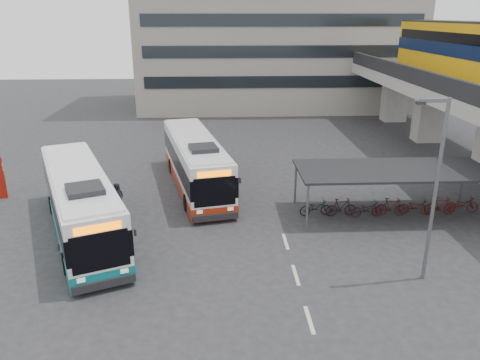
{
  "coord_description": "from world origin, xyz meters",
  "views": [
    {
      "loc": [
        -0.6,
        -19.69,
        10.13
      ],
      "look_at": [
        0.5,
        3.17,
        2.0
      ],
      "focal_mm": 35.0,
      "sensor_mm": 36.0,
      "label": 1
    }
  ],
  "objects_px": {
    "bus_teal": "(80,203)",
    "lamp_post": "(435,182)",
    "pedestrian": "(119,199)",
    "bus_main": "(195,163)"
  },
  "relations": [
    {
      "from": "bus_teal",
      "to": "lamp_post",
      "type": "relative_size",
      "value": 1.58
    },
    {
      "from": "pedestrian",
      "to": "bus_main",
      "type": "bearing_deg",
      "value": -22.62
    },
    {
      "from": "pedestrian",
      "to": "lamp_post",
      "type": "bearing_deg",
      "value": -97.06
    },
    {
      "from": "bus_main",
      "to": "bus_teal",
      "type": "height_order",
      "value": "bus_teal"
    },
    {
      "from": "bus_main",
      "to": "bus_teal",
      "type": "distance_m",
      "value": 8.22
    },
    {
      "from": "bus_main",
      "to": "lamp_post",
      "type": "xyz_separation_m",
      "value": [
        9.54,
        -11.21,
        2.62
      ]
    },
    {
      "from": "bus_main",
      "to": "pedestrian",
      "type": "xyz_separation_m",
      "value": [
        -3.9,
        -4.13,
        -0.68
      ]
    },
    {
      "from": "pedestrian",
      "to": "lamp_post",
      "type": "xyz_separation_m",
      "value": [
        13.44,
        -7.08,
        3.3
      ]
    },
    {
      "from": "bus_main",
      "to": "lamp_post",
      "type": "relative_size",
      "value": 1.59
    },
    {
      "from": "bus_teal",
      "to": "lamp_post",
      "type": "bearing_deg",
      "value": -40.74
    }
  ]
}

